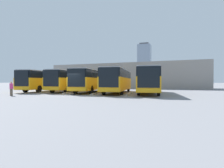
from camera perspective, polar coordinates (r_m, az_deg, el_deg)
name	(u,v)px	position (r m, az deg, el deg)	size (l,w,h in m)	color
ground_plane	(71,95)	(21.14, -13.31, -3.47)	(600.00, 600.00, 0.00)	gray
bus_0	(148,80)	(23.05, 11.81, 1.33)	(4.04, 11.64, 3.20)	orange
curb_divider_0	(130,94)	(21.84, 5.76, -3.12)	(0.24, 6.12, 0.15)	#9E9E99
bus_1	(118,80)	(23.92, 1.90, 1.32)	(4.04, 11.64, 3.20)	orange
curb_divider_1	(99,93)	(23.14, -4.31, -2.91)	(0.24, 6.12, 0.15)	#9E9E99
bus_2	(92,80)	(25.87, -6.60, 1.27)	(4.04, 11.64, 3.20)	orange
curb_divider_2	(73,92)	(25.47, -12.49, -2.59)	(0.24, 6.12, 0.15)	#9E9E99
bus_3	(70,80)	(28.54, -13.45, 1.20)	(4.04, 11.64, 3.20)	orange
curb_divider_3	(53,91)	(28.44, -18.82, -2.27)	(0.24, 6.12, 0.15)	#9E9E99
bus_4	(46,80)	(30.48, -20.72, 1.14)	(4.04, 11.64, 3.20)	orange
pedestrian	(11,88)	(21.99, -30.02, -1.16)	(0.41, 0.41, 1.58)	brown
station_building	(126,76)	(43.63, 4.59, 2.60)	(36.76, 11.60, 5.89)	gray
office_tower	(144,64)	(260.31, 10.53, 6.56)	(18.00, 18.00, 57.68)	#7F8EA3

